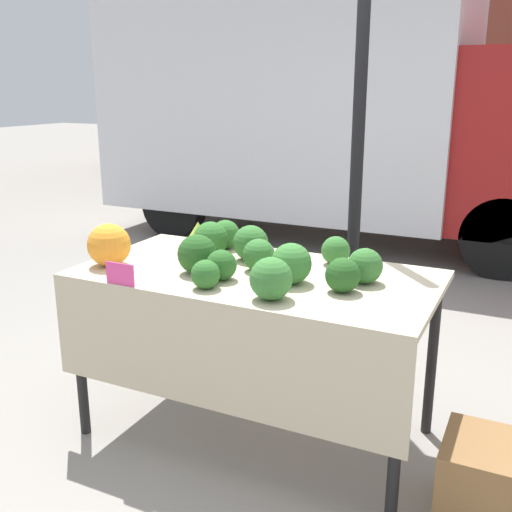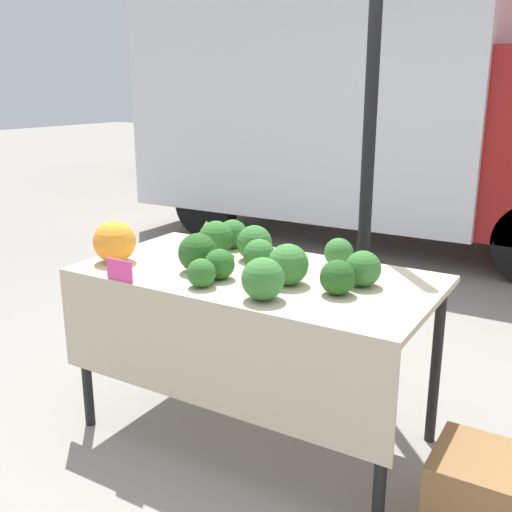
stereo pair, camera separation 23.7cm
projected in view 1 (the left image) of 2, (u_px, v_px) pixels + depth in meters
The scene contains 21 objects.
ground_plane at pixel (256, 432), 3.05m from camera, with size 40.00×40.00×0.00m, color gray.
building_facade at pixel (485, 42), 10.03m from camera, with size 16.00×0.60×4.83m.
tent_pole at pixel (358, 146), 3.25m from camera, with size 0.07×0.07×2.76m.
parked_truck at pixel (330, 110), 6.72m from camera, with size 5.19×2.15×2.69m.
market_table at pixel (250, 299), 2.79m from camera, with size 1.68×0.88×0.85m.
orange_cauliflower at pixel (109, 245), 2.89m from camera, with size 0.21×0.21×0.21m.
romanesco_head at pixel (198, 234), 3.27m from camera, with size 0.17×0.17×0.13m.
broccoli_head_0 at pixel (258, 255), 2.82m from camera, with size 0.15×0.15×0.15m.
broccoli_head_1 at pixel (211, 239), 3.06m from camera, with size 0.18×0.18×0.18m.
broccoli_head_2 at pixel (343, 275), 2.53m from camera, with size 0.15×0.15×0.15m.
broccoli_head_3 at pixel (205, 274), 2.57m from camera, with size 0.13×0.13×0.13m.
broccoli_head_4 at pixel (271, 279), 2.44m from camera, with size 0.18×0.18×0.18m.
broccoli_head_5 at pixel (197, 254), 2.78m from camera, with size 0.18×0.18×0.18m.
broccoli_head_6 at pixel (251, 243), 2.99m from camera, with size 0.18×0.18×0.18m.
broccoli_head_7 at pixel (365, 266), 2.64m from camera, with size 0.16×0.16×0.16m.
broccoli_head_8 at pixel (225, 234), 3.21m from camera, with size 0.16×0.16×0.16m.
broccoli_head_9 at pixel (291, 264), 2.63m from camera, with size 0.18×0.18×0.18m.
broccoli_head_10 at pixel (221, 265), 2.69m from camera, with size 0.14×0.14×0.14m.
broccoli_head_11 at pixel (336, 251), 2.92m from camera, with size 0.14×0.14×0.14m.
price_sign at pixel (120, 274), 2.62m from camera, with size 0.15×0.01×0.10m.
produce_crate at pixel (502, 487), 2.35m from camera, with size 0.47×0.37×0.35m.
Camera 1 is at (1.17, -2.42, 1.70)m, focal length 42.00 mm.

